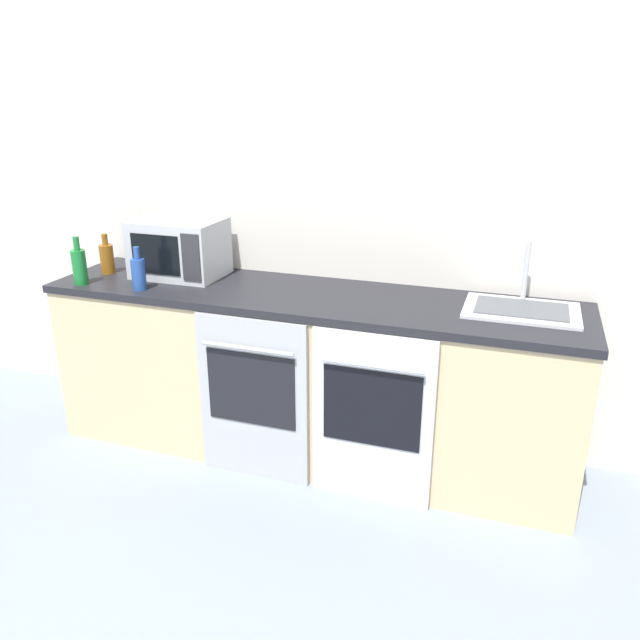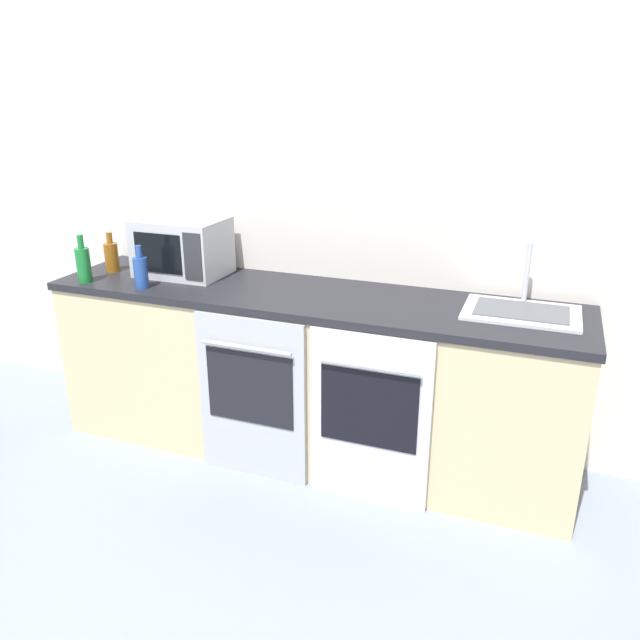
# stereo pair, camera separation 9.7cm
# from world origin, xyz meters

# --- Properties ---
(wall_back) EXTENTS (10.00, 0.06, 2.60)m
(wall_back) POSITION_xyz_m (0.00, 2.53, 1.30)
(wall_back) COLOR silver
(wall_back) RESTS_ON ground_plane
(counter_back) EXTENTS (2.79, 0.66, 0.92)m
(counter_back) POSITION_xyz_m (0.00, 2.18, 0.46)
(counter_back) COLOR #D1B789
(counter_back) RESTS_ON ground_plane
(oven_left) EXTENTS (0.58, 0.06, 0.87)m
(oven_left) POSITION_xyz_m (-0.18, 1.85, 0.44)
(oven_left) COLOR #A8AAAF
(oven_left) RESTS_ON ground_plane
(oven_right) EXTENTS (0.58, 0.06, 0.87)m
(oven_right) POSITION_xyz_m (0.44, 1.85, 0.44)
(oven_right) COLOR silver
(oven_right) RESTS_ON ground_plane
(microwave) EXTENTS (0.48, 0.35, 0.32)m
(microwave) POSITION_xyz_m (-0.79, 2.27, 1.08)
(microwave) COLOR #B7BABF
(microwave) RESTS_ON counter_back
(bottle_blue) EXTENTS (0.07, 0.07, 0.23)m
(bottle_blue) POSITION_xyz_m (-0.86, 1.96, 1.01)
(bottle_blue) COLOR #234793
(bottle_blue) RESTS_ON counter_back
(bottle_green) EXTENTS (0.08, 0.08, 0.26)m
(bottle_green) POSITION_xyz_m (-1.21, 1.94, 1.02)
(bottle_green) COLOR #19722D
(bottle_green) RESTS_ON counter_back
(bottle_amber) EXTENTS (0.08, 0.08, 0.23)m
(bottle_amber) POSITION_xyz_m (-1.21, 2.17, 1.01)
(bottle_amber) COLOR #8C5114
(bottle_amber) RESTS_ON counter_back
(sink) EXTENTS (0.53, 0.37, 0.31)m
(sink) POSITION_xyz_m (1.05, 2.24, 0.93)
(sink) COLOR silver
(sink) RESTS_ON counter_back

